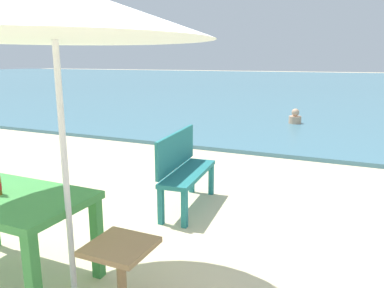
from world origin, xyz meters
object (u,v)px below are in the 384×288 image
patio_umbrella (53,11)px  side_table_wood (121,268)px  picnic_table_green (4,207)px  swimmer_person (295,118)px  bench_teal_center (183,166)px

patio_umbrella → side_table_wood: patio_umbrella is taller
picnic_table_green → swimmer_person: picnic_table_green is taller
picnic_table_green → side_table_wood: bearing=2.1°
swimmer_person → bench_teal_center: bearing=-92.6°
bench_teal_center → side_table_wood: bearing=-77.0°
swimmer_person → picnic_table_green: bearing=-96.2°
patio_umbrella → side_table_wood: (0.38, 0.07, -1.76)m
picnic_table_green → bench_teal_center: 2.13m
patio_umbrella → swimmer_person: (0.22, 8.65, -1.88)m
picnic_table_green → side_table_wood: 1.13m
bench_teal_center → patio_umbrella: bearing=-87.9°
picnic_table_green → side_table_wood: (1.09, 0.04, -0.30)m
picnic_table_green → bench_teal_center: bearing=72.7°
patio_umbrella → swimmer_person: patio_umbrella is taller
side_table_wood → swimmer_person: side_table_wood is taller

